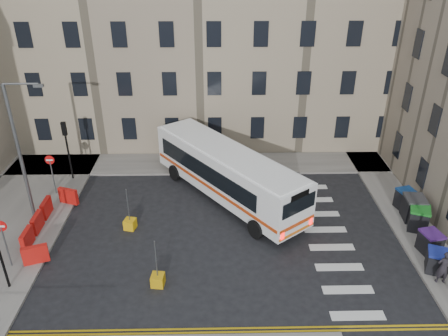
{
  "coord_description": "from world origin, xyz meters",
  "views": [
    {
      "loc": [
        -2.16,
        -19.8,
        14.73
      ],
      "look_at": [
        -1.72,
        2.36,
        3.0
      ],
      "focal_mm": 35.0,
      "sensor_mm": 36.0,
      "label": 1
    }
  ],
  "objects_px": {
    "bus": "(227,172)",
    "wheelie_bin_c": "(418,218)",
    "wheelie_bin_a": "(436,261)",
    "bollard_chevron": "(158,280)",
    "wheelie_bin_b": "(430,242)",
    "streetlamp": "(19,152)",
    "wheelie_bin_d": "(414,208)",
    "wheelie_bin_e": "(406,200)",
    "bollard_yellow": "(130,224)",
    "pedestrian": "(444,267)"
  },
  "relations": [
    {
      "from": "bollard_yellow",
      "to": "bollard_chevron",
      "type": "xyz_separation_m",
      "value": [
        2.11,
        -4.63,
        0.0
      ]
    },
    {
      "from": "wheelie_bin_a",
      "to": "wheelie_bin_d",
      "type": "bearing_deg",
      "value": 103.19
    },
    {
      "from": "pedestrian",
      "to": "bollard_chevron",
      "type": "height_order",
      "value": "pedestrian"
    },
    {
      "from": "wheelie_bin_c",
      "to": "bollard_chevron",
      "type": "distance_m",
      "value": 14.74
    },
    {
      "from": "wheelie_bin_d",
      "to": "wheelie_bin_e",
      "type": "distance_m",
      "value": 1.08
    },
    {
      "from": "bus",
      "to": "bollard_yellow",
      "type": "xyz_separation_m",
      "value": [
        -5.61,
        -3.25,
        -1.59
      ]
    },
    {
      "from": "wheelie_bin_a",
      "to": "bollard_chevron",
      "type": "xyz_separation_m",
      "value": [
        -13.56,
        -0.62,
        -0.42
      ]
    },
    {
      "from": "wheelie_bin_b",
      "to": "wheelie_bin_e",
      "type": "bearing_deg",
      "value": 72.84
    },
    {
      "from": "wheelie_bin_e",
      "to": "pedestrian",
      "type": "height_order",
      "value": "pedestrian"
    },
    {
      "from": "wheelie_bin_e",
      "to": "bollard_yellow",
      "type": "distance_m",
      "value": 16.43
    },
    {
      "from": "wheelie_bin_c",
      "to": "wheelie_bin_d",
      "type": "relative_size",
      "value": 1.06
    },
    {
      "from": "bus",
      "to": "wheelie_bin_a",
      "type": "bearing_deg",
      "value": -72.74
    },
    {
      "from": "wheelie_bin_c",
      "to": "bollard_yellow",
      "type": "xyz_separation_m",
      "value": [
        -16.24,
        0.5,
        -0.52
      ]
    },
    {
      "from": "wheelie_bin_a",
      "to": "pedestrian",
      "type": "xyz_separation_m",
      "value": [
        -0.1,
        -0.84,
        0.31
      ]
    },
    {
      "from": "wheelie_bin_b",
      "to": "bollard_yellow",
      "type": "relative_size",
      "value": 2.09
    },
    {
      "from": "wheelie_bin_c",
      "to": "bollard_yellow",
      "type": "relative_size",
      "value": 2.53
    },
    {
      "from": "streetlamp",
      "to": "wheelie_bin_c",
      "type": "distance_m",
      "value": 22.48
    },
    {
      "from": "wheelie_bin_e",
      "to": "pedestrian",
      "type": "distance_m",
      "value": 6.44
    },
    {
      "from": "wheelie_bin_c",
      "to": "pedestrian",
      "type": "xyz_separation_m",
      "value": [
        -0.67,
        -4.35,
        0.21
      ]
    },
    {
      "from": "wheelie_bin_c",
      "to": "bollard_yellow",
      "type": "distance_m",
      "value": 16.26
    },
    {
      "from": "bus",
      "to": "wheelie_bin_e",
      "type": "distance_m",
      "value": 10.93
    },
    {
      "from": "bus",
      "to": "wheelie_bin_c",
      "type": "relative_size",
      "value": 7.4
    },
    {
      "from": "bus",
      "to": "bollard_yellow",
      "type": "distance_m",
      "value": 6.67
    },
    {
      "from": "wheelie_bin_c",
      "to": "wheelie_bin_b",
      "type": "bearing_deg",
      "value": -74.99
    },
    {
      "from": "wheelie_bin_b",
      "to": "bus",
      "type": "bearing_deg",
      "value": 138.36
    },
    {
      "from": "wheelie_bin_c",
      "to": "wheelie_bin_d",
      "type": "distance_m",
      "value": 0.96
    },
    {
      "from": "wheelie_bin_b",
      "to": "wheelie_bin_e",
      "type": "xyz_separation_m",
      "value": [
        0.35,
        4.12,
        0.02
      ]
    },
    {
      "from": "streetlamp",
      "to": "wheelie_bin_a",
      "type": "relative_size",
      "value": 6.32
    },
    {
      "from": "wheelie_bin_a",
      "to": "wheelie_bin_c",
      "type": "bearing_deg",
      "value": 102.53
    },
    {
      "from": "wheelie_bin_e",
      "to": "bollard_chevron",
      "type": "height_order",
      "value": "wheelie_bin_e"
    },
    {
      "from": "bollard_chevron",
      "to": "wheelie_bin_c",
      "type": "bearing_deg",
      "value": 16.3
    },
    {
      "from": "streetlamp",
      "to": "wheelie_bin_d",
      "type": "height_order",
      "value": "streetlamp"
    },
    {
      "from": "bollard_yellow",
      "to": "bollard_chevron",
      "type": "distance_m",
      "value": 5.09
    },
    {
      "from": "bus",
      "to": "wheelie_bin_e",
      "type": "xyz_separation_m",
      "value": [
        10.74,
        -1.71,
        -1.11
      ]
    },
    {
      "from": "wheelie_bin_c",
      "to": "wheelie_bin_d",
      "type": "height_order",
      "value": "wheelie_bin_d"
    },
    {
      "from": "bus",
      "to": "wheelie_bin_e",
      "type": "relative_size",
      "value": 8.41
    },
    {
      "from": "bus",
      "to": "bollard_chevron",
      "type": "relative_size",
      "value": 18.68
    },
    {
      "from": "wheelie_bin_a",
      "to": "wheelie_bin_b",
      "type": "relative_size",
      "value": 1.03
    },
    {
      "from": "wheelie_bin_d",
      "to": "bollard_yellow",
      "type": "xyz_separation_m",
      "value": [
        -16.35,
        -0.46,
        -0.57
      ]
    },
    {
      "from": "wheelie_bin_b",
      "to": "wheelie_bin_d",
      "type": "xyz_separation_m",
      "value": [
        0.35,
        3.04,
        0.12
      ]
    },
    {
      "from": "streetlamp",
      "to": "wheelie_bin_c",
      "type": "bearing_deg",
      "value": -4.52
    },
    {
      "from": "bollard_chevron",
      "to": "wheelie_bin_e",
      "type": "bearing_deg",
      "value": 23.42
    },
    {
      "from": "wheelie_bin_d",
      "to": "pedestrian",
      "type": "bearing_deg",
      "value": -92.84
    },
    {
      "from": "pedestrian",
      "to": "bollard_chevron",
      "type": "distance_m",
      "value": 13.49
    },
    {
      "from": "wheelie_bin_d",
      "to": "bollard_yellow",
      "type": "bearing_deg",
      "value": -172.9
    },
    {
      "from": "wheelie_bin_c",
      "to": "wheelie_bin_e",
      "type": "relative_size",
      "value": 1.14
    },
    {
      "from": "bus",
      "to": "wheelie_bin_c",
      "type": "height_order",
      "value": "bus"
    },
    {
      "from": "wheelie_bin_c",
      "to": "wheelie_bin_e",
      "type": "distance_m",
      "value": 2.04
    },
    {
      "from": "wheelie_bin_c",
      "to": "pedestrian",
      "type": "bearing_deg",
      "value": -77.09
    },
    {
      "from": "wheelie_bin_e",
      "to": "wheelie_bin_a",
      "type": "bearing_deg",
      "value": -111.52
    }
  ]
}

